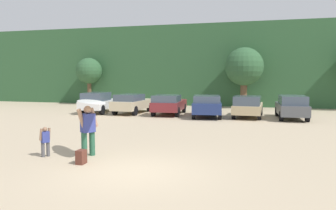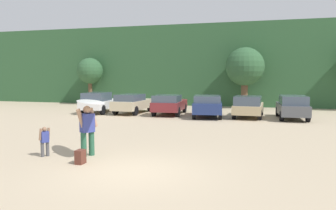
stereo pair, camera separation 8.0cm
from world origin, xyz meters
TOP-DOWN VIEW (x-y plane):
  - ground_plane at (0.00, 0.00)m, footprint 120.00×120.00m
  - hillside_ridge at (0.00, 28.09)m, footprint 108.00×12.00m
  - tree_center_left at (-12.82, 21.03)m, footprint 2.56×2.56m
  - tree_ridge_back at (2.22, 20.84)m, footprint 3.33×3.33m
  - parked_car_white at (-8.34, 14.17)m, footprint 1.98×4.31m
  - parked_car_champagne at (-5.72, 14.50)m, footprint 1.97×4.43m
  - parked_car_maroon at (-2.81, 14.35)m, footprint 2.15×4.39m
  - parked_car_navy at (0.09, 13.61)m, footprint 2.40×4.26m
  - parked_car_tan at (2.79, 14.11)m, footprint 1.99×4.15m
  - parked_car_dark_gray at (5.58, 14.00)m, footprint 1.89×4.14m
  - person_adult at (-2.26, 1.42)m, footprint 0.57×0.75m
  - person_child at (-3.66, 0.95)m, footprint 0.30×0.38m
  - surfboard_white at (-2.13, 1.39)m, footprint 2.16×2.09m
  - backpack_dropped at (-1.96, 0.40)m, footprint 0.24×0.34m

SIDE VIEW (x-z plane):
  - ground_plane at x=0.00m, z-range 0.00..0.00m
  - backpack_dropped at x=-1.96m, z-range 0.00..0.45m
  - person_child at x=-3.66m, z-range 0.07..1.11m
  - parked_car_tan at x=2.79m, z-range 0.03..1.51m
  - parked_car_champagne at x=-5.72m, z-range 0.05..1.52m
  - parked_car_maroon at x=-2.81m, z-range 0.05..1.52m
  - parked_car_navy at x=0.09m, z-range 0.06..1.57m
  - parked_car_dark_gray at x=5.58m, z-range 0.04..1.60m
  - parked_car_white at x=-8.34m, z-range 0.04..1.61m
  - person_adult at x=-2.26m, z-range 0.11..1.88m
  - surfboard_white at x=-2.13m, z-range 1.85..1.97m
  - tree_center_left at x=-12.82m, z-range 0.98..5.60m
  - tree_ridge_back at x=2.22m, z-range 0.94..6.24m
  - hillside_ridge at x=0.00m, z-range 0.00..7.70m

